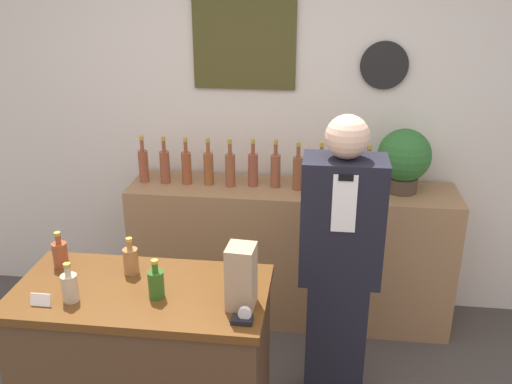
{
  "coord_description": "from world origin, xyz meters",
  "views": [
    {
      "loc": [
        0.41,
        -1.69,
        2.3
      ],
      "look_at": [
        0.06,
        1.1,
        1.17
      ],
      "focal_mm": 40.0,
      "sensor_mm": 36.0,
      "label": 1
    }
  ],
  "objects_px": {
    "shopkeeper": "(339,268)",
    "tape_dispenser": "(243,317)",
    "paper_bag": "(241,277)",
    "potted_plant": "(404,158)"
  },
  "relations": [
    {
      "from": "paper_bag",
      "to": "tape_dispenser",
      "type": "bearing_deg",
      "value": -78.64
    },
    {
      "from": "potted_plant",
      "to": "tape_dispenser",
      "type": "height_order",
      "value": "potted_plant"
    },
    {
      "from": "shopkeeper",
      "to": "paper_bag",
      "type": "height_order",
      "value": "shopkeeper"
    },
    {
      "from": "potted_plant",
      "to": "paper_bag",
      "type": "relative_size",
      "value": 1.41
    },
    {
      "from": "paper_bag",
      "to": "tape_dispenser",
      "type": "xyz_separation_m",
      "value": [
        0.02,
        -0.12,
        -0.12
      ]
    },
    {
      "from": "shopkeeper",
      "to": "tape_dispenser",
      "type": "bearing_deg",
      "value": -121.04
    },
    {
      "from": "shopkeeper",
      "to": "potted_plant",
      "type": "relative_size",
      "value": 4.05
    },
    {
      "from": "shopkeeper",
      "to": "tape_dispenser",
      "type": "distance_m",
      "value": 0.8
    },
    {
      "from": "potted_plant",
      "to": "paper_bag",
      "type": "bearing_deg",
      "value": -121.19
    },
    {
      "from": "shopkeeper",
      "to": "potted_plant",
      "type": "height_order",
      "value": "shopkeeper"
    }
  ]
}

